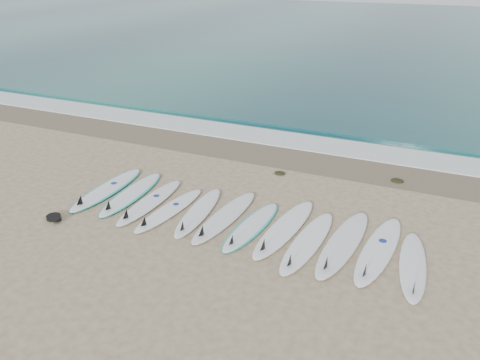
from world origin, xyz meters
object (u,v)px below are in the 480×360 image
at_px(surfboard_0, 106,189).
at_px(surfboard_11, 413,266).
at_px(leash_coil, 54,218).
at_px(surfboard_6, 251,227).

height_order(surfboard_0, surfboard_11, surfboard_0).
height_order(surfboard_0, leash_coil, surfboard_0).
bearing_deg(surfboard_11, surfboard_6, 172.85).
distance_m(surfboard_6, leash_coil, 4.50).
bearing_deg(surfboard_11, leash_coil, -175.40).
bearing_deg(surfboard_6, leash_coil, -155.97).
distance_m(surfboard_6, surfboard_11, 3.42).
height_order(surfboard_11, leash_coil, surfboard_11).
distance_m(surfboard_11, leash_coil, 7.80).
xyz_separation_m(surfboard_11, leash_coil, (-7.69, -1.29, -0.01)).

